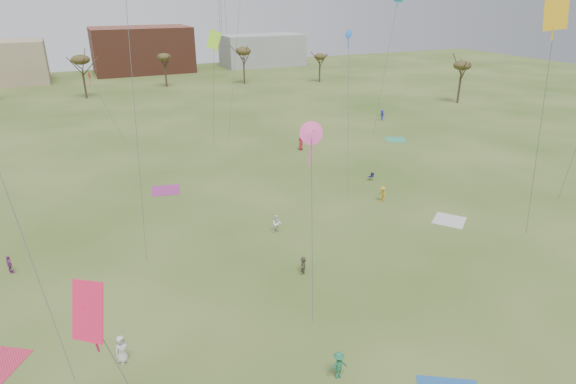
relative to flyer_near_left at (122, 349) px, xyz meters
name	(u,v)px	position (x,y,z in m)	size (l,w,h in m)	color
ground	(364,334)	(14.64, -3.95, -0.93)	(260.00, 260.00, 0.00)	#334E18
flyer_near_left	(122,349)	(0.00, 0.00, 0.00)	(0.90, 0.59, 1.85)	silver
flyer_near_center	(338,365)	(11.17, -6.49, -0.05)	(1.13, 0.65, 1.75)	#236946
spectator_fore_c	(303,265)	(14.27, 4.36, -0.21)	(1.33, 0.42, 1.44)	brown
flyer_mid_b	(383,194)	(28.18, 13.46, -0.08)	(1.09, 0.63, 1.69)	gold
spectator_mid_d	(10,264)	(-6.89, 13.97, -0.15)	(0.91, 0.38, 1.56)	#8E3B89
spectator_mid_e	(277,224)	(15.10, 11.57, -0.06)	(0.84, 0.66, 1.74)	white
flyer_far_b	(301,143)	(28.12, 33.23, 0.02)	(0.92, 0.60, 1.89)	#A41C26
flyer_far_c	(382,115)	(48.47, 42.65, -0.02)	(1.17, 0.67, 1.80)	#2326A0
blanket_cream	(449,220)	(31.47, 6.81, -0.92)	(2.87, 2.87, 0.03)	silver
blanket_plum	(166,190)	(7.69, 26.12, -0.92)	(3.10, 3.10, 0.03)	#9A2F7C
blanket_olive	(395,140)	(43.42, 31.76, -0.92)	(3.00, 3.00, 0.03)	#389C72
camp_chair_right	(371,178)	(30.56, 19.20, -0.67)	(0.61, 0.57, 0.87)	#151539
tree_line	(133,67)	(11.79, 75.18, 6.16)	(117.44, 49.32, 8.91)	#3A2B1E
building_brick	(142,50)	(19.64, 116.05, 5.07)	(26.00, 16.00, 12.00)	brown
building_grey	(263,50)	(54.64, 114.05, 3.57)	(24.00, 12.00, 9.00)	gray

